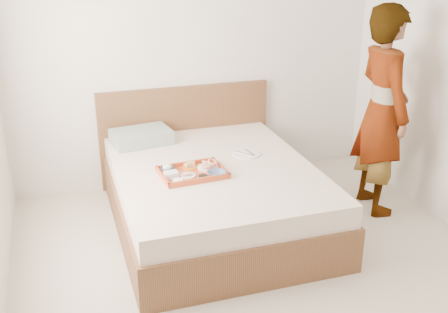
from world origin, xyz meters
TOP-DOWN VIEW (x-y plane):
  - ground at (0.00, 0.00)m, footprint 3.50×4.00m
  - wall_back at (0.00, 2.00)m, footprint 3.50×0.01m
  - bed at (-0.13, 1.00)m, footprint 1.65×2.00m
  - headboard at (-0.13, 1.97)m, footprint 1.65×0.06m
  - pillow at (-0.60, 1.72)m, footprint 0.56×0.42m
  - tray at (-0.34, 0.89)m, footprint 0.52×0.40m
  - prawn_plate at (-0.20, 0.96)m, footprint 0.18×0.18m
  - navy_bowl_big at (-0.17, 0.79)m, footprint 0.15×0.15m
  - sauce_dish at (-0.29, 0.77)m, footprint 0.08×0.08m
  - meat_plate at (-0.39, 0.85)m, footprint 0.13×0.13m
  - bread_plate at (-0.33, 1.01)m, footprint 0.13×0.13m
  - salad_bowl at (-0.51, 0.99)m, footprint 0.12×0.12m
  - plastic_tub at (-0.51, 0.87)m, footprint 0.11×0.09m
  - cheese_round at (-0.49, 0.76)m, footprint 0.08×0.08m
  - dinner_plate at (0.21, 1.17)m, footprint 0.30×0.30m
  - person at (1.32, 0.89)m, footprint 0.48×0.68m

SIDE VIEW (x-z plane):
  - ground at x=0.00m, z-range -0.01..0.01m
  - bed at x=-0.13m, z-range 0.00..0.53m
  - headboard at x=-0.13m, z-range 0.00..0.95m
  - dinner_plate at x=0.21m, z-range 0.53..0.54m
  - meat_plate at x=-0.39m, z-range 0.54..0.55m
  - bread_plate at x=-0.33m, z-range 0.54..0.55m
  - prawn_plate at x=-0.20m, z-range 0.54..0.55m
  - tray at x=-0.34m, z-range 0.53..0.58m
  - cheese_round at x=-0.49m, z-range 0.54..0.57m
  - sauce_dish at x=-0.29m, z-range 0.54..0.57m
  - salad_bowl at x=-0.51m, z-range 0.54..0.58m
  - navy_bowl_big at x=-0.17m, z-range 0.54..0.58m
  - plastic_tub at x=-0.51m, z-range 0.54..0.59m
  - pillow at x=-0.60m, z-range 0.53..0.65m
  - person at x=1.32m, z-range 0.00..1.78m
  - wall_back at x=0.00m, z-range 0.00..2.60m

